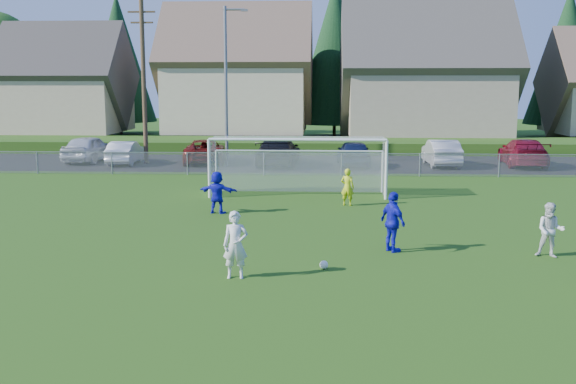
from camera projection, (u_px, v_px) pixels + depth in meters
The scene contains 22 objects.
ground at pixel (266, 328), 13.10m from camera, with size 160.00×160.00×0.00m, color #193D0C.
asphalt_lot at pixel (305, 163), 40.21m from camera, with size 60.00×60.00×0.00m, color black.
grass_embankment at pixel (308, 145), 47.54m from camera, with size 70.00×6.00×0.80m, color #1E420F.
soccer_ball at pixel (324, 265), 17.27m from camera, with size 0.22×0.22×0.22m, color white.
player_white_a at pixel (235, 245), 16.36m from camera, with size 0.61×0.40×1.66m, color silver.
player_white_b at pixel (550, 230), 18.34m from camera, with size 0.74×0.57×1.51m, color silver.
player_blue_a at pixel (393, 222), 18.93m from camera, with size 1.01×0.42×1.72m, color #1415C1.
player_blue_b at pixel (217, 192), 24.62m from camera, with size 1.44×0.46×1.55m, color #1415C1.
goalkeeper at pixel (347, 187), 26.19m from camera, with size 0.53×0.35×1.45m, color #C4D519.
car_a at pixel (89, 149), 40.86m from camera, with size 1.91×4.74×1.61m, color #B8BCC0.
car_b at pixel (125, 152), 39.85m from camera, with size 1.43×4.10×1.35m, color silver.
car_c at pixel (205, 151), 40.35m from camera, with size 2.34×5.08×1.41m, color #600E0A.
car_d at pixel (278, 152), 39.13m from camera, with size 2.25×5.54×1.61m, color black.
car_e at pixel (354, 153), 38.76m from camera, with size 1.77×4.40×1.50m, color #111A3C.
car_f at pixel (441, 153), 38.94m from camera, with size 1.61×4.61×1.52m, color #B6B6B6.
car_g at pixel (523, 152), 38.89m from camera, with size 2.19×5.39×1.56m, color maroon.
soccer_goal at pixel (298, 157), 28.66m from camera, with size 7.42×1.90×2.50m.
chainlink_fence at pixel (303, 164), 34.69m from camera, with size 52.06×0.06×1.20m.
streetlight at pixel (227, 81), 38.20m from camera, with size 1.38×0.18×9.00m.
utility_pole at pixel (144, 76), 39.40m from camera, with size 1.60×0.26×10.00m.
houses_row at pixel (336, 50), 53.69m from camera, with size 53.90×11.45×13.27m.
tree_row at pixel (324, 59), 59.99m from camera, with size 65.98×12.36×13.80m.
Camera 1 is at (1.10, -12.47, 4.71)m, focal length 42.00 mm.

